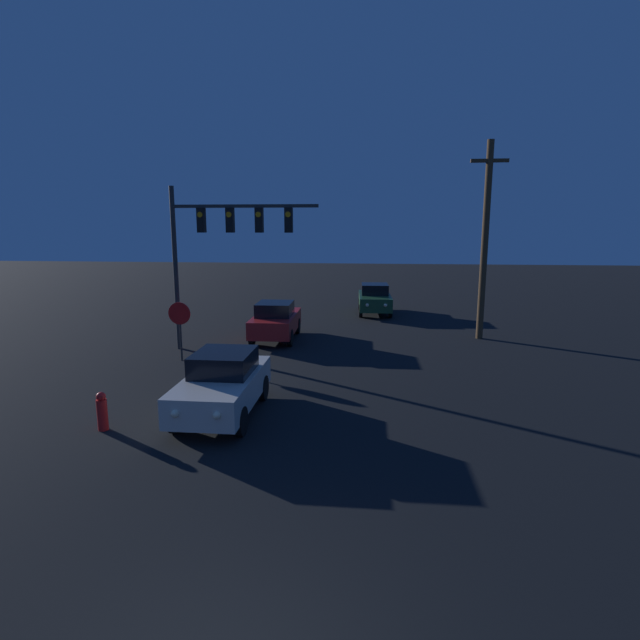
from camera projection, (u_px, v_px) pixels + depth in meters
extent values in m
cube|color=beige|center=(223.00, 388.00, 12.57)|extent=(1.68, 3.88, 0.71)
cube|color=black|center=(224.00, 362.00, 12.64)|extent=(1.43, 1.66, 0.55)
cylinder|color=black|center=(241.00, 421.00, 11.38)|extent=(0.18, 0.68, 0.68)
cylinder|color=black|center=(176.00, 419.00, 11.54)|extent=(0.18, 0.68, 0.68)
cylinder|color=black|center=(263.00, 388.00, 13.74)|extent=(0.18, 0.68, 0.68)
cylinder|color=black|center=(209.00, 386.00, 13.89)|extent=(0.18, 0.68, 0.68)
sphere|color=#F9EFC6|center=(217.00, 415.00, 10.59)|extent=(0.18, 0.18, 0.18)
sphere|color=#F9EFC6|center=(175.00, 414.00, 10.68)|extent=(0.18, 0.18, 0.18)
cube|color=#B21E1E|center=(276.00, 323.00, 21.06)|extent=(1.75, 3.91, 0.71)
cube|color=black|center=(275.00, 309.00, 20.75)|extent=(1.46, 1.69, 0.55)
cylinder|color=black|center=(264.00, 325.00, 22.36)|extent=(0.20, 0.68, 0.68)
cylinder|color=black|center=(298.00, 326.00, 22.24)|extent=(0.20, 0.68, 0.68)
cylinder|color=black|center=(252.00, 337.00, 20.01)|extent=(0.20, 0.68, 0.68)
cylinder|color=black|center=(290.00, 338.00, 19.88)|extent=(0.20, 0.68, 0.68)
sphere|color=#F9EFC6|center=(273.00, 313.00, 23.00)|extent=(0.18, 0.18, 0.18)
sphere|color=#F9EFC6|center=(293.00, 313.00, 22.93)|extent=(0.18, 0.18, 0.18)
cube|color=#1E4728|center=(375.00, 301.00, 27.23)|extent=(1.82, 3.94, 0.71)
cube|color=black|center=(375.00, 289.00, 27.31)|extent=(1.49, 1.71, 0.55)
cylinder|color=black|center=(390.00, 311.00, 26.07)|extent=(0.21, 0.69, 0.68)
cylinder|color=black|center=(361.00, 311.00, 26.17)|extent=(0.21, 0.69, 0.68)
cylinder|color=black|center=(387.00, 304.00, 28.43)|extent=(0.21, 0.69, 0.68)
cylinder|color=black|center=(360.00, 304.00, 28.53)|extent=(0.21, 0.69, 0.68)
sphere|color=#F9EFC6|center=(385.00, 305.00, 25.27)|extent=(0.18, 0.18, 0.18)
sphere|color=#F9EFC6|center=(367.00, 305.00, 25.32)|extent=(0.18, 0.18, 0.18)
cylinder|color=#2D2D2D|center=(176.00, 270.00, 18.96)|extent=(0.18, 0.18, 6.18)
cube|color=#2D2D2D|center=(244.00, 206.00, 18.25)|extent=(5.47, 0.12, 0.12)
cube|color=black|center=(201.00, 220.00, 18.51)|extent=(0.28, 0.28, 0.90)
cylinder|color=orange|center=(200.00, 215.00, 18.32)|extent=(0.20, 0.02, 0.20)
cube|color=black|center=(230.00, 220.00, 18.40)|extent=(0.28, 0.28, 0.90)
cylinder|color=orange|center=(229.00, 215.00, 18.22)|extent=(0.20, 0.02, 0.20)
cube|color=black|center=(259.00, 220.00, 18.29)|extent=(0.28, 0.28, 0.90)
cylinder|color=orange|center=(258.00, 214.00, 18.11)|extent=(0.20, 0.02, 0.20)
cube|color=black|center=(289.00, 220.00, 18.18)|extent=(0.28, 0.28, 0.90)
cylinder|color=orange|center=(288.00, 214.00, 18.00)|extent=(0.20, 0.02, 0.20)
cylinder|color=#2D2D2D|center=(181.00, 332.00, 17.61)|extent=(0.07, 0.07, 2.11)
cylinder|color=red|center=(179.00, 313.00, 17.47)|extent=(0.79, 0.03, 0.79)
cylinder|color=#4C3823|center=(485.00, 242.00, 20.55)|extent=(0.28, 0.28, 8.11)
cube|color=#4C3823|center=(490.00, 161.00, 19.95)|extent=(1.49, 0.14, 0.14)
cylinder|color=red|center=(102.00, 415.00, 11.68)|extent=(0.24, 0.24, 0.75)
sphere|color=red|center=(101.00, 397.00, 11.59)|extent=(0.22, 0.22, 0.22)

